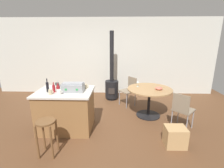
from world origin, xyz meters
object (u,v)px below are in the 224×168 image
Objects in this scene: dining_table at (149,95)px; folding_chair_far at (129,89)px; bottle_1 at (58,89)px; cup_2 at (55,88)px; toolbox at (73,87)px; wood_stove at (112,84)px; cup_1 at (57,85)px; folding_chair_near at (182,109)px; cup_0 at (86,86)px; wooden_stool at (46,130)px; serving_bowl at (159,88)px; cardboard_box at (175,137)px; cup_3 at (59,92)px; cup_4 at (50,92)px; bottle_2 at (54,88)px; wine_glass at (138,83)px; kitchen_island at (66,110)px; bottle_0 at (47,87)px.

dining_table is 1.32× the size of folding_chair_far.
bottle_1 reaches higher than cup_2.
toolbox is at bearing -131.38° from folding_chair_far.
cup_2 is at bearing -122.66° from wood_stove.
cup_1 is at bearing 113.22° from bottle_1.
folding_chair_near is 2.49m from wood_stove.
cup_0 is 0.99× the size of cup_2.
folding_chair_near is at bearing -47.73° from dining_table.
wooden_stool is at bearing -88.41° from bottle_1.
wood_stove is 11.12× the size of bottle_1.
serving_bowl is 1.33m from cardboard_box.
wooden_stool is 0.79m from cup_3.
dining_table is 2.41m from cup_4.
cardboard_box is (2.44, -0.46, -0.79)m from bottle_2.
serving_bowl is at bearing 12.87° from cup_2.
dining_table is 1.67m from cup_0.
wine_glass reaches higher than folding_chair_near.
wooden_stool is at bearing -114.34° from cup_0.
kitchen_island is 0.57m from bottle_2.
folding_chair_far reaches higher than serving_bowl.
cup_3 reaches higher than serving_bowl.
cup_2 reaches higher than wine_glass.
kitchen_island is 8.36× the size of wine_glass.
cup_0 is at bearing 20.31° from bottle_0.
cup_0 is at bearing 34.34° from cup_4.
cardboard_box is at bearing -86.51° from serving_bowl.
folding_chair_near is at bearing 6.49° from cup_3.
dining_table is at bearing 102.44° from cardboard_box.
folding_chair_far is 2.97× the size of bottle_0.
kitchen_island reaches higher than wine_glass.
cup_1 is (-2.22, -0.45, 0.37)m from dining_table.
wine_glass is (2.01, 0.96, -0.15)m from bottle_0.
serving_bowl reaches higher than cardboard_box.
cup_0 is at bearing -130.97° from folding_chair_far.
wine_glass reaches higher than folding_chair_far.
folding_chair_near is (0.61, -0.67, -0.08)m from dining_table.
folding_chair_near is at bearing 2.46° from bottle_0.
cup_2 is (-1.19, -1.86, 0.42)m from wood_stove.
wood_stove reaches higher than folding_chair_far.
bottle_0 is at bearing -175.08° from toolbox.
bottle_2 reaches higher than cup_3.
bottle_2 is (-0.12, 0.78, 0.51)m from wooden_stool.
wood_stove is 2.43m from cup_3.
toolbox reaches higher than cup_0.
wood_stove reaches higher than kitchen_island.
wooden_stool is 1.08m from cup_2.
cup_2 is (-0.15, 0.20, -0.04)m from bottle_1.
wood_stove is 2.43m from bottle_0.
bottle_2 reaches higher than cup_0.
folding_chair_far is at bearing 110.64° from cardboard_box.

